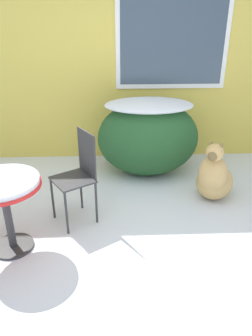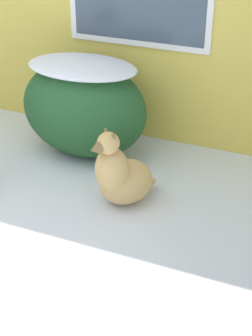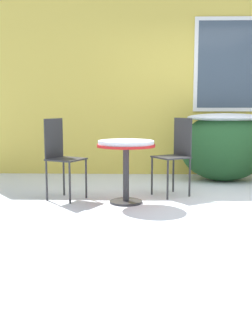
# 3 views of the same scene
# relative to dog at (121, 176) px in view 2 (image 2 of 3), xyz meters

# --- Properties ---
(shrub_left) EXTENTS (1.33, 0.86, 1.02)m
(shrub_left) POSITION_rel_dog_xyz_m (-0.71, 0.71, 0.26)
(shrub_left) COLOR #235128
(shrub_left) RESTS_ON ground_plane
(dog) EXTENTS (0.62, 0.66, 0.77)m
(dog) POSITION_rel_dog_xyz_m (0.00, 0.00, 0.00)
(dog) COLOR tan
(dog) RESTS_ON ground_plane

